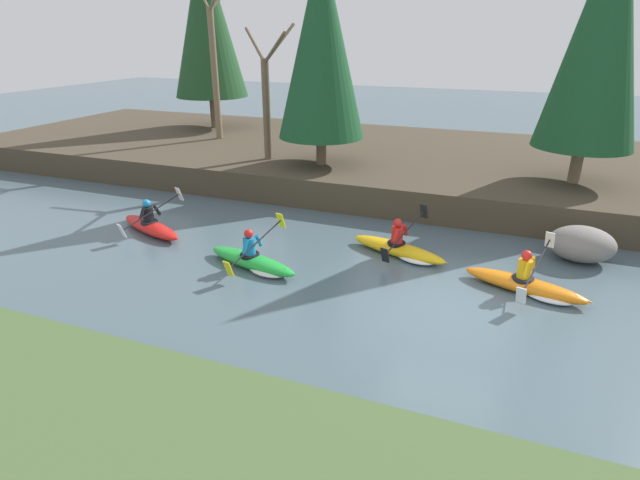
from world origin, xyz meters
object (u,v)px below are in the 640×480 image
(kayaker_lead, at_px, (530,285))
(kayaker_far_back, at_px, (151,226))
(kayaker_middle, at_px, (402,249))
(kayaker_trailing, at_px, (255,261))
(boulder_midstream, at_px, (582,244))

(kayaker_lead, xyz_separation_m, kayaker_far_back, (-10.29, -0.05, 0.02))
(kayaker_middle, height_order, kayaker_far_back, same)
(kayaker_lead, xyz_separation_m, kayaker_trailing, (-6.35, -1.07, 0.00))
(kayaker_middle, bearing_deg, kayaker_far_back, -154.40)
(kayaker_lead, height_order, kayaker_middle, same)
(kayaker_lead, height_order, kayaker_trailing, same)
(kayaker_lead, height_order, kayaker_far_back, same)
(kayaker_lead, xyz_separation_m, kayaker_middle, (-3.11, 0.95, 0.00))
(boulder_midstream, bearing_deg, kayaker_far_back, -168.25)
(kayaker_lead, relative_size, boulder_midstream, 1.73)
(kayaker_far_back, xyz_separation_m, boulder_midstream, (11.51, 2.39, 0.23))
(kayaker_trailing, distance_m, kayaker_far_back, 4.08)
(kayaker_trailing, bearing_deg, kayaker_far_back, -179.58)
(kayaker_middle, height_order, kayaker_trailing, same)
(kayaker_middle, distance_m, boulder_midstream, 4.55)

